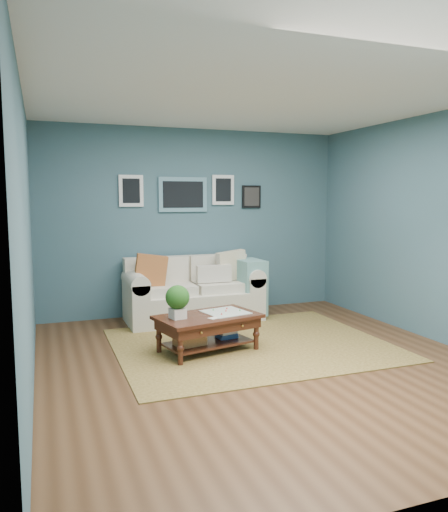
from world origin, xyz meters
name	(u,v)px	position (x,y,z in m)	size (l,w,h in m)	color
room_shell	(264,232)	(0.00, 0.06, 1.36)	(5.00, 5.02, 2.70)	brown
area_rug	(251,344)	(0.11, 0.62, 0.01)	(3.08, 2.46, 0.01)	#563F17
loveseat	(198,291)	(-0.09, 2.03, 0.40)	(1.90, 0.86, 0.97)	beige
coffee_table	(203,322)	(-0.50, 0.55, 0.34)	(1.23, 0.88, 0.78)	black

